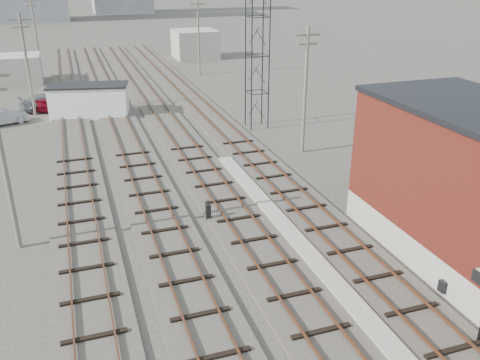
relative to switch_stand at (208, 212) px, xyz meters
name	(u,v)px	position (x,y,z in m)	size (l,w,h in m)	color
ground	(145,75)	(3.00, 40.32, -0.55)	(320.00, 320.00, 0.00)	#282621
track_right	(210,116)	(5.50, 19.32, -0.44)	(3.20, 90.00, 0.39)	#332D28
track_mid_right	(166,120)	(1.50, 19.32, -0.44)	(3.20, 90.00, 0.39)	#332D28
track_mid_left	(120,125)	(-2.50, 19.32, -0.44)	(3.20, 90.00, 0.39)	#332D28
track_left	(71,129)	(-6.50, 19.32, -0.44)	(3.20, 90.00, 0.39)	#332D28
platform_curb	(314,261)	(3.50, -5.68, -0.42)	(0.90, 28.00, 0.26)	gray
lattice_tower	(258,36)	(8.50, 15.32, 6.95)	(1.60, 1.60, 15.00)	black
utility_pole_left_a	(2,156)	(-9.50, 0.32, 4.25)	(1.80, 0.24, 9.00)	#595147
utility_pole_left_b	(27,62)	(-9.50, 25.32, 4.25)	(1.80, 0.24, 9.00)	#595147
utility_pole_left_c	(35,30)	(-9.50, 50.32, 4.25)	(1.80, 0.24, 9.00)	#595147
utility_pole_right_a	(305,88)	(9.50, 8.32, 4.25)	(1.80, 0.24, 9.00)	#595147
utility_pole_right_b	(199,35)	(9.50, 38.32, 4.25)	(1.80, 0.24, 9.00)	#595147
shed_left	(5,70)	(-13.00, 40.32, 1.05)	(8.00, 5.00, 3.20)	gray
shed_right	(195,44)	(12.00, 50.32, 1.45)	(6.00, 6.00, 4.00)	gray
switch_stand	(208,212)	(0.00, 0.00, 0.00)	(0.27, 0.27, 1.16)	black
site_trailer	(89,100)	(-4.67, 23.20, 0.92)	(7.39, 4.34, 2.92)	white
car_red	(46,105)	(-8.46, 26.00, 0.13)	(1.59, 3.96, 1.35)	maroon
car_silver	(4,117)	(-11.86, 23.01, 0.11)	(1.38, 3.96, 1.30)	#96999D
car_grey	(48,102)	(-8.34, 26.87, 0.19)	(2.06, 5.08, 1.47)	slate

